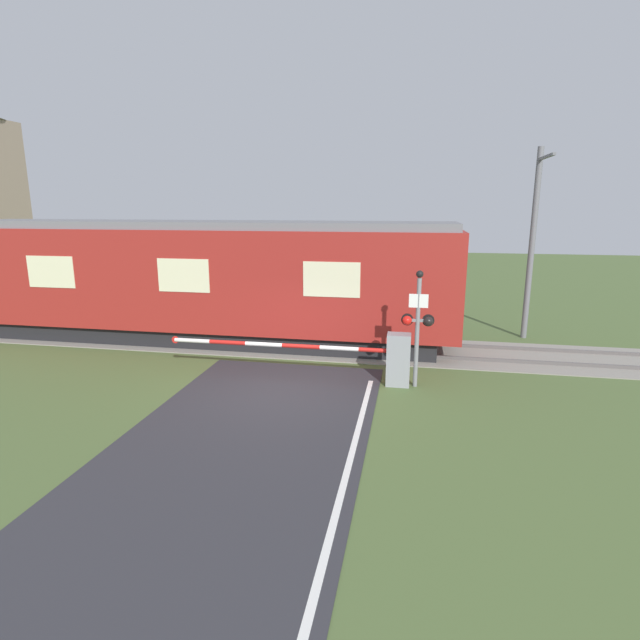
# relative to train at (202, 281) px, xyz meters

# --- Properties ---
(ground_plane) EXTENTS (80.00, 80.00, 0.00)m
(ground_plane) POSITION_rel_train_xyz_m (3.78, -4.04, -2.08)
(ground_plane) COLOR #4C6033
(track_bed) EXTENTS (36.00, 3.20, 0.13)m
(track_bed) POSITION_rel_train_xyz_m (3.78, 0.00, -2.05)
(track_bed) COLOR gray
(track_bed) RESTS_ON ground_plane
(train) EXTENTS (16.84, 2.76, 4.06)m
(train) POSITION_rel_train_xyz_m (0.00, 0.00, 0.00)
(train) COLOR black
(train) RESTS_ON ground_plane
(crossing_barrier) EXTENTS (6.57, 0.44, 1.37)m
(crossing_barrier) POSITION_rel_train_xyz_m (6.15, -3.17, -1.35)
(crossing_barrier) COLOR gray
(crossing_barrier) RESTS_ON ground_plane
(signal_post) EXTENTS (0.82, 0.26, 3.00)m
(signal_post) POSITION_rel_train_xyz_m (7.13, -3.18, -0.37)
(signal_post) COLOR gray
(signal_post) RESTS_ON ground_plane
(catenary_pole) EXTENTS (0.20, 1.90, 6.44)m
(catenary_pole) POSITION_rel_train_xyz_m (10.88, 2.46, 1.29)
(catenary_pole) COLOR slate
(catenary_pole) RESTS_ON ground_plane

